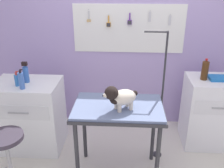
{
  "coord_description": "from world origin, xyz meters",
  "views": [
    {
      "loc": [
        0.01,
        -2.11,
        2.07
      ],
      "look_at": [
        -0.13,
        0.1,
        1.11
      ],
      "focal_mm": 39.84,
      "sensor_mm": 36.0,
      "label": 1
    }
  ],
  "objects_px": {
    "cabinet_right": "(211,112)",
    "stool": "(6,144)",
    "pump_bottle_white": "(21,81)",
    "grooming_arm": "(161,104)",
    "grooming_table": "(118,114)",
    "soda_bottle": "(205,70)",
    "counter_left": "(30,115)",
    "dog": "(120,97)"
  },
  "relations": [
    {
      "from": "pump_bottle_white",
      "to": "cabinet_right",
      "type": "bearing_deg",
      "value": 9.61
    },
    {
      "from": "stool",
      "to": "soda_bottle",
      "type": "xyz_separation_m",
      "value": [
        2.17,
        0.85,
        0.54
      ]
    },
    {
      "from": "grooming_arm",
      "to": "counter_left",
      "type": "distance_m",
      "value": 1.64
    },
    {
      "from": "grooming_arm",
      "to": "soda_bottle",
      "type": "height_order",
      "value": "grooming_arm"
    },
    {
      "from": "counter_left",
      "to": "soda_bottle",
      "type": "relative_size",
      "value": 3.4
    },
    {
      "from": "grooming_table",
      "to": "counter_left",
      "type": "xyz_separation_m",
      "value": [
        -1.14,
        0.43,
        -0.31
      ]
    },
    {
      "from": "cabinet_right",
      "to": "soda_bottle",
      "type": "distance_m",
      "value": 0.6
    },
    {
      "from": "counter_left",
      "to": "soda_bottle",
      "type": "xyz_separation_m",
      "value": [
        2.16,
        0.2,
        0.59
      ]
    },
    {
      "from": "grooming_table",
      "to": "pump_bottle_white",
      "type": "height_order",
      "value": "pump_bottle_white"
    },
    {
      "from": "grooming_arm",
      "to": "pump_bottle_white",
      "type": "xyz_separation_m",
      "value": [
        -1.57,
        -0.05,
        0.27
      ]
    },
    {
      "from": "grooming_arm",
      "to": "dog",
      "type": "distance_m",
      "value": 0.67
    },
    {
      "from": "grooming_arm",
      "to": "counter_left",
      "type": "bearing_deg",
      "value": 175.8
    },
    {
      "from": "grooming_table",
      "to": "dog",
      "type": "xyz_separation_m",
      "value": [
        0.02,
        -0.09,
        0.24
      ]
    },
    {
      "from": "soda_bottle",
      "to": "grooming_table",
      "type": "bearing_deg",
      "value": -148.09
    },
    {
      "from": "dog",
      "to": "stool",
      "type": "distance_m",
      "value": 1.28
    },
    {
      "from": "soda_bottle",
      "to": "pump_bottle_white",
      "type": "bearing_deg",
      "value": -169.99
    },
    {
      "from": "counter_left",
      "to": "pump_bottle_white",
      "type": "height_order",
      "value": "pump_bottle_white"
    },
    {
      "from": "cabinet_right",
      "to": "stool",
      "type": "height_order",
      "value": "cabinet_right"
    },
    {
      "from": "soda_bottle",
      "to": "counter_left",
      "type": "bearing_deg",
      "value": -174.67
    },
    {
      "from": "cabinet_right",
      "to": "pump_bottle_white",
      "type": "bearing_deg",
      "value": -170.39
    },
    {
      "from": "stool",
      "to": "soda_bottle",
      "type": "height_order",
      "value": "soda_bottle"
    },
    {
      "from": "grooming_table",
      "to": "stool",
      "type": "relative_size",
      "value": 1.58
    },
    {
      "from": "stool",
      "to": "dog",
      "type": "bearing_deg",
      "value": 6.15
    },
    {
      "from": "soda_bottle",
      "to": "stool",
      "type": "bearing_deg",
      "value": -158.61
    },
    {
      "from": "soda_bottle",
      "to": "grooming_arm",
      "type": "bearing_deg",
      "value": -149.5
    },
    {
      "from": "stool",
      "to": "pump_bottle_white",
      "type": "relative_size",
      "value": 2.51
    },
    {
      "from": "dog",
      "to": "pump_bottle_white",
      "type": "height_order",
      "value": "pump_bottle_white"
    },
    {
      "from": "grooming_arm",
      "to": "stool",
      "type": "distance_m",
      "value": 1.72
    },
    {
      "from": "grooming_table",
      "to": "grooming_arm",
      "type": "xyz_separation_m",
      "value": [
        0.48,
        0.32,
        -0.03
      ]
    },
    {
      "from": "dog",
      "to": "counter_left",
      "type": "xyz_separation_m",
      "value": [
        -1.16,
        0.52,
        -0.55
      ]
    },
    {
      "from": "grooming_arm",
      "to": "grooming_table",
      "type": "bearing_deg",
      "value": -146.55
    },
    {
      "from": "cabinet_right",
      "to": "pump_bottle_white",
      "type": "distance_m",
      "value": 2.38
    },
    {
      "from": "dog",
      "to": "pump_bottle_white",
      "type": "bearing_deg",
      "value": 162.63
    },
    {
      "from": "stool",
      "to": "pump_bottle_white",
      "type": "distance_m",
      "value": 0.69
    },
    {
      "from": "stool",
      "to": "soda_bottle",
      "type": "bearing_deg",
      "value": 21.39
    },
    {
      "from": "dog",
      "to": "soda_bottle",
      "type": "bearing_deg",
      "value": 35.84
    },
    {
      "from": "pump_bottle_white",
      "to": "stool",
      "type": "bearing_deg",
      "value": -95.81
    },
    {
      "from": "grooming_table",
      "to": "grooming_arm",
      "type": "bearing_deg",
      "value": 33.45
    },
    {
      "from": "cabinet_right",
      "to": "counter_left",
      "type": "bearing_deg",
      "value": -174.74
    },
    {
      "from": "grooming_table",
      "to": "stool",
      "type": "distance_m",
      "value": 1.2
    },
    {
      "from": "grooming_table",
      "to": "pump_bottle_white",
      "type": "relative_size",
      "value": 3.95
    },
    {
      "from": "grooming_table",
      "to": "stool",
      "type": "xyz_separation_m",
      "value": [
        -1.15,
        -0.21,
        -0.27
      ]
    }
  ]
}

